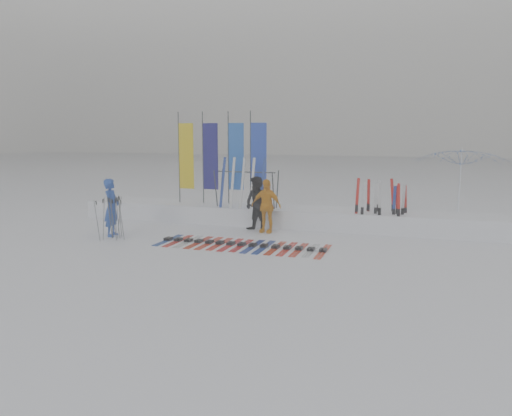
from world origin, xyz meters
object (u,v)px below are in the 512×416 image
(person_yellow, at_px, (266,206))
(ski_row, at_px, (242,245))
(person_black, at_px, (257,204))
(tent_canopy, at_px, (460,187))
(ski_rack, at_px, (246,184))
(person_blue, at_px, (112,207))

(person_yellow, height_order, ski_row, person_yellow)
(person_black, relative_size, tent_canopy, 0.58)
(ski_rack, bearing_deg, person_black, -53.46)
(person_yellow, distance_m, ski_rack, 1.50)
(tent_canopy, relative_size, ski_rack, 1.45)
(person_black, xyz_separation_m, tent_canopy, (6.02, 2.55, 0.47))
(ski_row, bearing_deg, tent_canopy, 38.82)
(person_yellow, distance_m, ski_row, 2.18)
(person_black, xyz_separation_m, ski_row, (0.25, -2.10, -0.83))
(ski_row, bearing_deg, person_black, 96.80)
(person_blue, relative_size, person_yellow, 1.04)
(person_black, distance_m, ski_rack, 1.25)
(person_black, height_order, ski_rack, ski_rack)
(person_black, height_order, tent_canopy, tent_canopy)
(person_black, relative_size, ski_row, 0.37)
(person_blue, xyz_separation_m, ski_rack, (3.21, 2.96, 0.52))
(tent_canopy, bearing_deg, person_yellow, -155.39)
(ski_rack, bearing_deg, person_blue, -137.34)
(person_black, distance_m, person_yellow, 0.32)
(person_blue, bearing_deg, person_yellow, -78.48)
(ski_row, bearing_deg, ski_rack, 107.13)
(tent_canopy, height_order, ski_row, tent_canopy)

